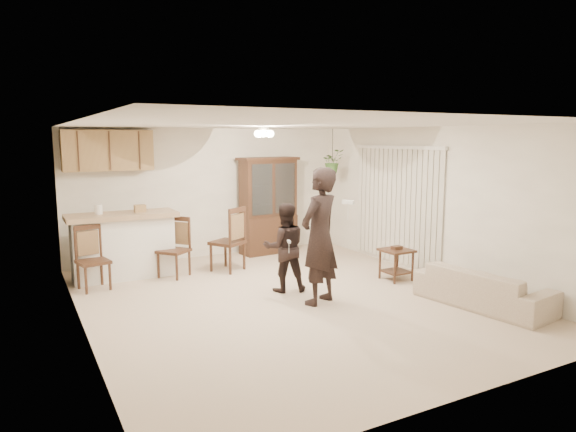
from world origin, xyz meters
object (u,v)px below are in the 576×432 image
adult (320,240)px  china_hutch (268,206)px  sofa (483,281)px  child (285,247)px  chair_bar (94,272)px  chair_hutch_right (228,253)px  chair_hutch_left (174,260)px  side_table (396,264)px

adult → china_hutch: size_ratio=0.93×
sofa → child: bearing=38.4°
chair_bar → chair_hutch_right: bearing=-8.1°
sofa → child: size_ratio=1.39×
child → sofa: bearing=153.5°
sofa → chair_hutch_left: size_ratio=1.87×
sofa → child: child is taller
china_hutch → adult: bearing=-109.3°
child → chair_hutch_left: (-1.26, 1.60, -0.39)m
china_hutch → side_table: china_hutch is taller
side_table → chair_bar: 4.79m
adult → chair_bar: (-2.71, 2.19, -0.62)m
chair_hutch_right → china_hutch: bearing=-174.4°
chair_bar → child: bearing=-40.6°
side_table → chair_hutch_left: bearing=148.7°
adult → china_hutch: china_hutch is taller
adult → chair_bar: bearing=-64.0°
side_table → child: bearing=170.4°
china_hutch → chair_bar: size_ratio=1.97×
chair_hutch_left → adult: bearing=-7.2°
sofa → chair_hutch_left: (-3.32, 3.55, -0.08)m
child → china_hutch: (0.96, 2.52, 0.28)m
sofa → child: 2.86m
side_table → chair_hutch_right: chair_hutch_right is taller
chair_hutch_right → child: bearing=69.7°
chair_bar → china_hutch: bearing=6.0°
adult → side_table: adult is taller
chair_bar → chair_hutch_left: 1.30m
side_table → chair_hutch_left: 3.70m
child → china_hutch: 2.71m
sofa → adult: 2.32m
side_table → sofa: bearing=-84.3°
side_table → chair_hutch_right: 2.90m
child → side_table: child is taller
sofa → chair_hutch_right: size_ratio=1.66×
adult → china_hutch: bearing=-128.9°
child → chair_bar: size_ratio=1.37×
chair_bar → side_table: bearing=-32.6°
sofa → chair_hutch_left: chair_hutch_left is taller
child → chair_hutch_left: bearing=-35.1°
adult → chair_bar: 3.54m
child → china_hutch: size_ratio=0.70×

